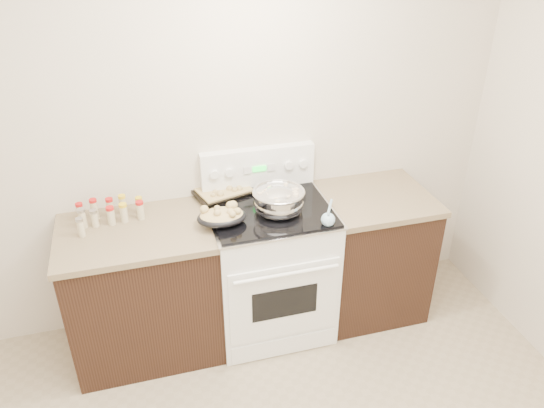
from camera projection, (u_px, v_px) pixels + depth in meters
name	position (u px, v px, depth m)	size (l,w,h in m)	color
room_shell	(283.00, 233.00, 1.67)	(4.10, 3.60, 2.75)	beige
counter_left	(144.00, 290.00, 3.37)	(0.93, 0.67, 0.92)	black
counter_right	(369.00, 252.00, 3.74)	(0.73, 0.67, 0.92)	black
kitchen_range	(270.00, 266.00, 3.55)	(0.78, 0.73, 1.22)	white
mixing_bowl	(279.00, 201.00, 3.25)	(0.37, 0.37, 0.19)	silver
roasting_pan	(222.00, 216.00, 3.14)	(0.31, 0.22, 0.11)	black
baking_sheet	(224.00, 191.00, 3.48)	(0.42, 0.35, 0.06)	black
wooden_spoon	(269.00, 207.00, 3.31)	(0.08, 0.25, 0.04)	tan
blue_ladle	(328.00, 218.00, 3.15)	(0.16, 0.27, 0.11)	#98C4E3
spice_jars	(108.00, 212.00, 3.20)	(0.40, 0.24, 0.13)	#BFB28C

